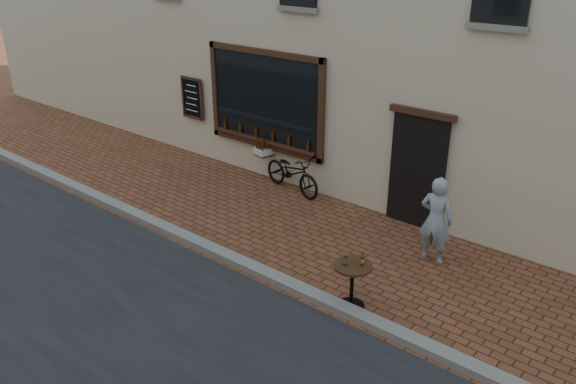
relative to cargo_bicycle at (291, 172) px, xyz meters
The scene contains 5 objects.
ground 3.38m from the cargo_bicycle, 73.45° to the right, with size 90.00×90.00×0.00m, color #5A321D.
kerb 3.18m from the cargo_bicycle, 72.41° to the right, with size 90.00×0.25×0.12m, color slate.
cargo_bicycle is the anchor object (origin of this frame).
bistro_table 4.44m from the cargo_bicycle, 39.40° to the right, with size 0.58×0.58×1.00m.
pedestrian 3.87m from the cargo_bicycle, 11.77° to the right, with size 0.57×0.38×1.57m, color gray.
Camera 1 is at (6.19, -5.72, 5.13)m, focal length 35.00 mm.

